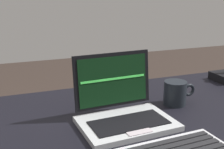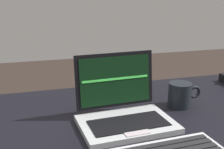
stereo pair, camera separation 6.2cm
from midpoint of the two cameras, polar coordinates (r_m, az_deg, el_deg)
desk at (r=0.95m, az=-0.80°, el=-14.07°), size 1.55×0.70×0.75m
laptop_front at (r=0.88m, az=0.08°, el=-7.02°), size 0.28×0.22×0.20m
coffee_mug at (r=1.03m, az=10.61°, el=-3.56°), size 0.12×0.08×0.08m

